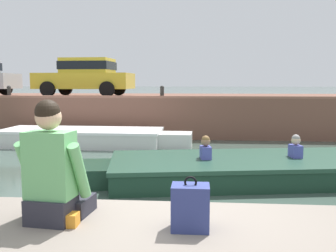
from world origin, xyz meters
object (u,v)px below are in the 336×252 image
Objects in this scene: bottle_drink at (53,209)px; backpack_on_ledge at (190,207)px; motorboat_passing at (232,169)px; mooring_bollard_mid at (162,91)px; mooring_bollard_west at (9,91)px; boat_moored_west_white at (90,138)px; car_left_inner_yellow at (86,76)px; person_seated_left at (53,175)px.

bottle_drink is 0.50× the size of backpack_on_ledge.
mooring_bollard_mid reaches higher than motorboat_passing.
backpack_on_ledge is (-0.77, -5.05, 0.87)m from motorboat_passing.
motorboat_passing is at bearing -36.36° from mooring_bollard_west.
backpack_on_ledge is at bearing -56.97° from mooring_bollard_west.
boat_moored_west_white is at bearing 136.75° from motorboat_passing.
boat_moored_west_white is at bearing -26.29° from mooring_bollard_west.
car_left_inner_yellow reaches higher than motorboat_passing.
boat_moored_west_white is at bearing -71.96° from car_left_inner_yellow.
person_seated_left is at bearing -74.23° from car_left_inner_yellow.
car_left_inner_yellow is 19.45× the size of bottle_drink.
bottle_drink is at bearing -75.24° from boat_moored_west_white.
motorboat_passing is at bearing -54.50° from car_left_inner_yellow.
backpack_on_ledge is at bearing -4.96° from person_seated_left.
car_left_inner_yellow is at bearing 105.71° from bottle_drink.
mooring_bollard_mid is at bearing 0.00° from mooring_bollard_west.
motorboat_passing is 6.24m from mooring_bollard_mid.
mooring_bollard_mid reaches higher than backpack_on_ledge.
bottle_drink is at bearing -110.48° from motorboat_passing.
bottle_drink is at bearing -113.76° from person_seated_left.
motorboat_passing is at bearing 69.52° from bottle_drink.
boat_moored_west_white is 13.81× the size of mooring_bollard_west.
motorboat_passing is at bearing 81.35° from backpack_on_ledge.
boat_moored_west_white is 9.28m from person_seated_left.
mooring_bollard_west is 5.74m from mooring_bollard_mid.
bottle_drink is (-1.86, -4.97, 0.80)m from motorboat_passing.
backpack_on_ledge is at bearing -69.08° from boat_moored_west_white.
boat_moored_west_white is at bearing 104.84° from person_seated_left.
motorboat_passing is 9.49m from car_left_inner_yellow.
bottle_drink is 1.09m from backpack_on_ledge.
backpack_on_ledge is (1.26, -10.76, -0.62)m from mooring_bollard_mid.
car_left_inner_yellow is at bearing 151.48° from mooring_bollard_mid.
mooring_bollard_west is 12.23m from bottle_drink.
backpack_on_ledge is (1.08, -0.09, -0.20)m from person_seated_left.
backpack_on_ledge is (7.00, -10.76, -0.62)m from mooring_bollard_west.
mooring_bollard_west is at bearing 118.93° from bottle_drink.
person_seated_left is at bearing -75.16° from boat_moored_west_white.
mooring_bollard_west is (-7.77, 5.72, 1.49)m from motorboat_passing.
car_left_inner_yellow is 13.46m from backpack_on_ledge.
backpack_on_ledge is (4.61, -12.58, -1.22)m from car_left_inner_yellow.
person_seated_left is (0.18, -10.67, -0.41)m from mooring_bollard_mid.
motorboat_passing is 5.39m from person_seated_left.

